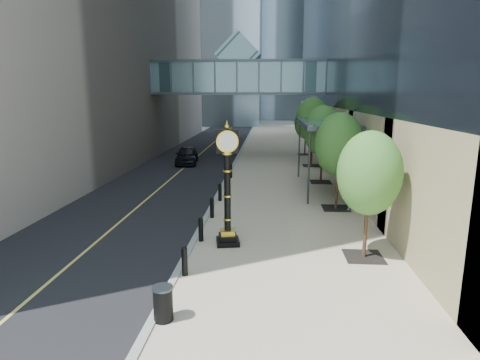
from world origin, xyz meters
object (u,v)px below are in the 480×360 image
object	(u,v)px
car_near	(187,155)
trash_bin	(163,305)
street_clock	(227,194)
car_far	(226,138)
pedestrian	(352,194)

from	to	relation	value
car_near	trash_bin	bearing A→B (deg)	-86.93
street_clock	car_far	world-z (taller)	street_clock
pedestrian	car_near	size ratio (longest dim) A/B	0.39
street_clock	pedestrian	size ratio (longest dim) A/B	2.72
trash_bin	pedestrian	world-z (taller)	pedestrian
street_clock	car_far	xyz separation A→B (m)	(-3.59, 32.75, -1.32)
trash_bin	car_near	bearing A→B (deg)	100.18
trash_bin	street_clock	bearing A→B (deg)	78.72
pedestrian	trash_bin	bearing A→B (deg)	34.99
street_clock	trash_bin	distance (m)	6.01
trash_bin	car_far	xyz separation A→B (m)	(-2.46, 38.42, 0.32)
street_clock	car_near	distance (m)	19.93
pedestrian	car_near	bearing A→B (deg)	-72.62
pedestrian	car_far	bearing A→B (deg)	-93.31
street_clock	car_near	world-z (taller)	street_clock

